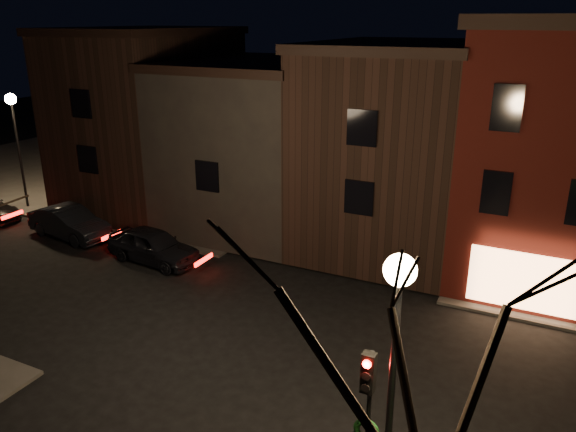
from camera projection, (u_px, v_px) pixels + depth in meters
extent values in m
plane|color=black|center=(262.00, 335.00, 19.63)|extent=(120.00, 120.00, 0.00)
cube|color=#2D2B28|center=(163.00, 156.00, 44.86)|extent=(30.00, 30.00, 0.12)
cube|color=#50130E|center=(547.00, 159.00, 22.61)|extent=(6.00, 8.00, 10.00)
cube|color=black|center=(569.00, 21.00, 20.86)|extent=(6.50, 8.50, 0.50)
cube|color=#ECA26A|center=(526.00, 282.00, 20.42)|extent=(4.00, 0.12, 2.20)
cube|color=black|center=(396.00, 150.00, 26.34)|extent=(7.00, 10.00, 9.00)
cube|color=black|center=(403.00, 46.00, 24.77)|extent=(7.30, 10.30, 0.40)
cube|color=black|center=(261.00, 146.00, 29.53)|extent=(7.50, 10.00, 8.00)
cube|color=black|center=(260.00, 64.00, 28.13)|extent=(7.80, 10.30, 0.40)
cube|color=black|center=(151.00, 121.00, 32.31)|extent=(7.00, 10.00, 9.50)
cube|color=black|center=(143.00, 31.00, 30.66)|extent=(7.30, 10.30, 0.40)
cylinder|color=black|center=(389.00, 419.00, 10.93)|extent=(0.14, 0.14, 6.00)
sphere|color=#FFD18C|center=(400.00, 270.00, 9.87)|extent=(0.60, 0.60, 0.60)
cylinder|color=black|center=(20.00, 156.00, 31.76)|extent=(0.14, 0.14, 6.00)
sphere|color=#FFD18C|center=(10.00, 99.00, 30.70)|extent=(0.60, 0.60, 0.60)
cylinder|color=black|center=(367.00, 432.00, 12.02)|extent=(0.10, 0.10, 4.00)
cube|color=black|center=(368.00, 373.00, 11.33)|extent=(0.28, 0.22, 0.90)
cylinder|color=#FF0C07|center=(367.00, 364.00, 11.14)|extent=(0.18, 0.06, 0.18)
cylinder|color=black|center=(366.00, 376.00, 11.23)|extent=(0.18, 0.06, 0.18)
cylinder|color=black|center=(366.00, 388.00, 11.32)|extent=(0.18, 0.06, 0.18)
torus|color=#0C380F|center=(366.00, 430.00, 11.91)|extent=(0.58, 0.14, 0.58)
sphere|color=#990C0C|center=(366.00, 423.00, 11.82)|extent=(0.12, 0.12, 0.12)
imported|color=black|center=(153.00, 246.00, 25.35)|extent=(4.70, 2.25, 1.55)
imported|color=black|center=(70.00, 223.00, 28.13)|extent=(4.93, 2.27, 1.56)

